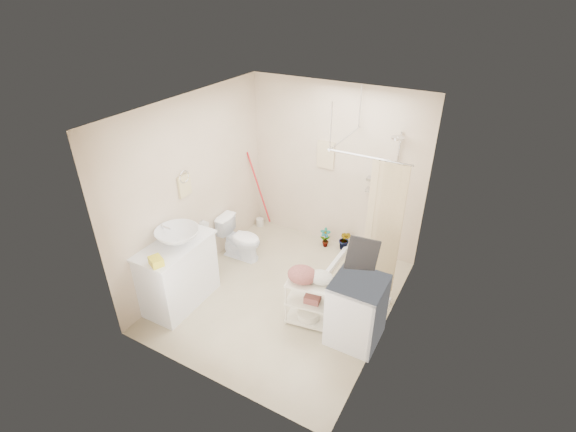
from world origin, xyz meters
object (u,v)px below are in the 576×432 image
at_px(toilet, 240,238).
at_px(washing_machine, 357,310).
at_px(laundry_rack, 309,298).
at_px(vanity, 178,273).

bearing_deg(toilet, washing_machine, -110.55).
height_order(washing_machine, laundry_rack, washing_machine).
bearing_deg(laundry_rack, toilet, 144.03).
bearing_deg(toilet, laundry_rack, -118.05).
xyz_separation_m(vanity, washing_machine, (2.30, 0.52, -0.04)).
distance_m(toilet, washing_machine, 2.30).
relative_size(vanity, toilet, 1.56).
xyz_separation_m(vanity, laundry_rack, (1.69, 0.49, -0.09)).
xyz_separation_m(toilet, washing_machine, (2.18, -0.74, 0.09)).
distance_m(vanity, washing_machine, 2.36).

